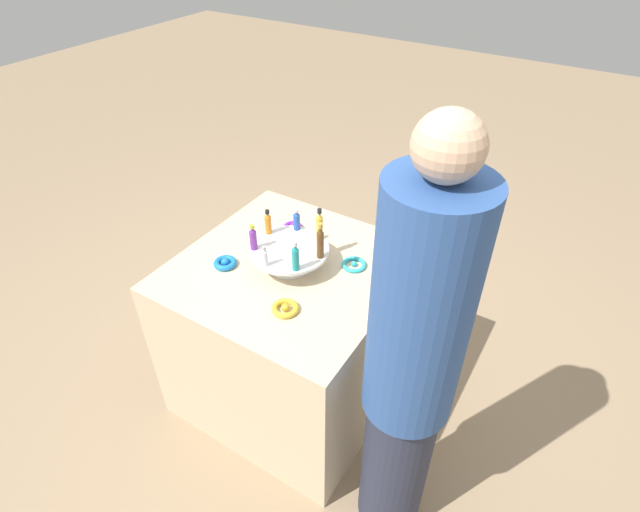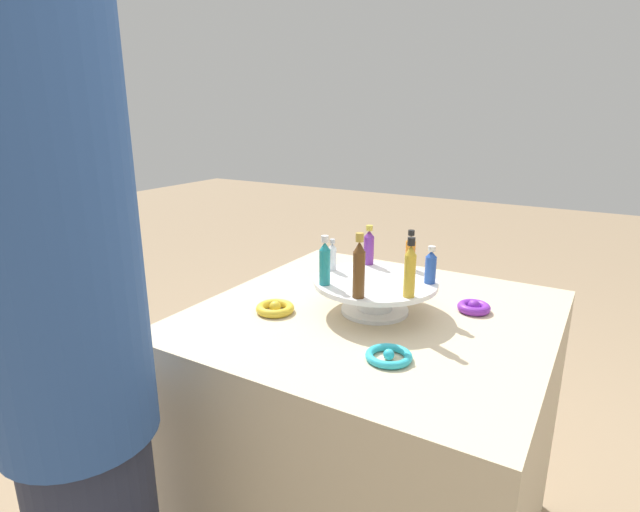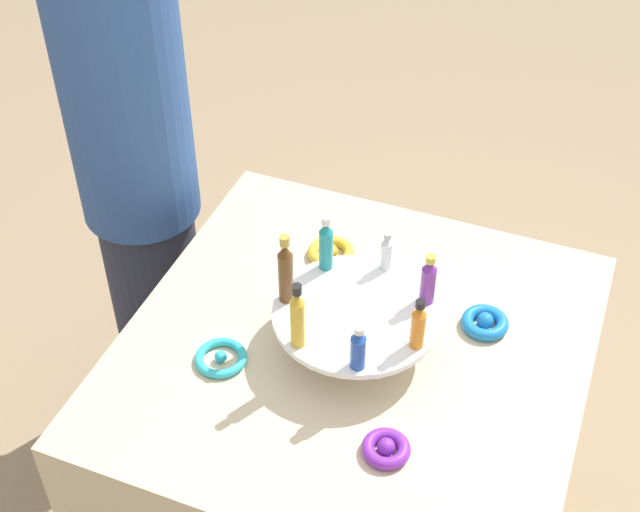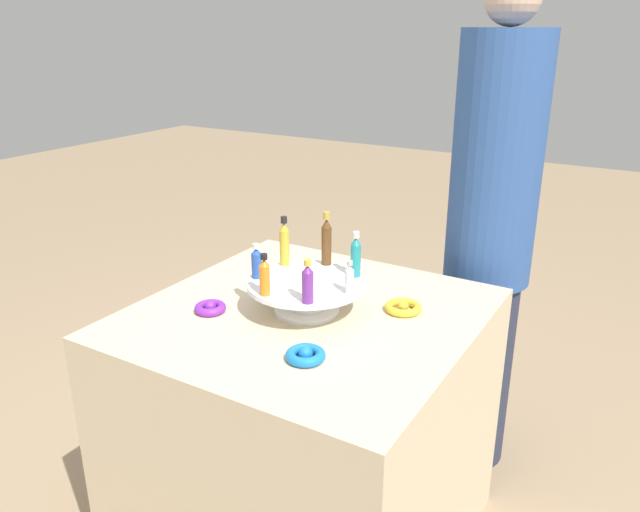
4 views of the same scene
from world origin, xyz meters
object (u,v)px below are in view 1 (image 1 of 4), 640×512
(display_stand, at_px, (289,254))
(ribbon_bow_gold, at_px, (285,308))
(bottle_orange, at_px, (268,223))
(bottle_brown, at_px, (320,242))
(ribbon_bow_teal, at_px, (354,264))
(person_figure, at_px, (410,372))
(bottle_gold, at_px, (319,226))
(ribbon_bow_purple, at_px, (293,227))
(bottle_teal, at_px, (295,257))
(bottle_clear, at_px, (265,257))
(bottle_purple, at_px, (253,238))
(bottle_blue, at_px, (297,220))
(ribbon_bow_blue, at_px, (225,263))

(display_stand, distance_m, ribbon_bow_gold, 0.26)
(bottle_orange, relative_size, bottle_brown, 0.71)
(ribbon_bow_teal, height_order, person_figure, person_figure)
(display_stand, relative_size, bottle_gold, 2.24)
(display_stand, height_order, bottle_gold, bottle_gold)
(ribbon_bow_purple, bearing_deg, display_stand, 121.37)
(ribbon_bow_purple, bearing_deg, bottle_gold, 152.79)
(bottle_teal, bearing_deg, bottle_gold, -82.44)
(display_stand, relative_size, bottle_teal, 2.54)
(bottle_clear, xyz_separation_m, bottle_teal, (-0.11, -0.04, 0.02))
(bottle_gold, relative_size, bottle_teal, 1.13)
(bottle_purple, bearing_deg, display_stand, -146.73)
(display_stand, height_order, bottle_clear, bottle_clear)
(display_stand, xyz_separation_m, bottle_brown, (-0.13, -0.02, 0.10))
(bottle_blue, xyz_separation_m, bottle_brown, (-0.18, 0.11, 0.03))
(bottle_clear, distance_m, ribbon_bow_teal, 0.37)
(bottle_purple, distance_m, bottle_brown, 0.26)
(display_stand, xyz_separation_m, bottle_gold, (-0.07, -0.11, 0.09))
(bottle_blue, height_order, ribbon_bow_blue, bottle_blue)
(display_stand, relative_size, ribbon_bow_purple, 3.73)
(display_stand, bearing_deg, ribbon_bow_gold, 121.37)
(ribbon_bow_teal, bearing_deg, display_stand, 31.37)
(bottle_clear, height_order, ribbon_bow_purple, bottle_clear)
(bottle_purple, relative_size, person_figure, 0.07)
(bottle_purple, distance_m, ribbon_bow_blue, 0.17)
(bottle_blue, xyz_separation_m, bottle_orange, (0.08, 0.08, 0.01))
(bottle_gold, distance_m, ribbon_bow_teal, 0.21)
(display_stand, relative_size, ribbon_bow_teal, 3.19)
(bottle_orange, height_order, bottle_brown, bottle_brown)
(bottle_teal, xyz_separation_m, ribbon_bow_teal, (-0.12, -0.22, -0.13))
(bottle_orange, relative_size, person_figure, 0.07)
(bottle_teal, bearing_deg, ribbon_bow_teal, -118.39)
(display_stand, distance_m, bottle_brown, 0.16)
(bottle_brown, bearing_deg, ribbon_bow_blue, 23.25)
(bottle_orange, height_order, bottle_teal, bottle_teal)
(bottle_blue, distance_m, bottle_purple, 0.21)
(bottle_purple, bearing_deg, person_figure, 163.75)
(bottle_orange, relative_size, ribbon_bow_gold, 1.09)
(bottle_blue, height_order, ribbon_bow_teal, bottle_blue)
(bottle_blue, distance_m, bottle_orange, 0.11)
(display_stand, bearing_deg, ribbon_bow_purple, -58.63)
(bottle_gold, distance_m, bottle_clear, 0.26)
(bottle_blue, relative_size, bottle_brown, 0.62)
(bottle_gold, relative_size, ribbon_bow_blue, 1.52)
(bottle_clear, distance_m, person_figure, 0.67)
(person_figure, bearing_deg, display_stand, 0.00)
(bottle_clear, bearing_deg, ribbon_bow_gold, 149.61)
(bottle_brown, relative_size, person_figure, 0.09)
(ribbon_bow_blue, bearing_deg, ribbon_bow_purple, -103.63)
(bottle_blue, distance_m, ribbon_bow_blue, 0.33)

